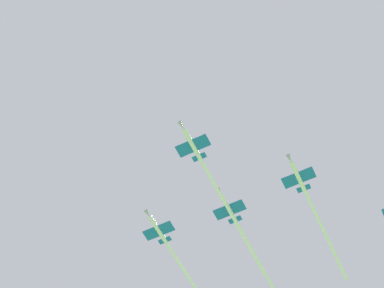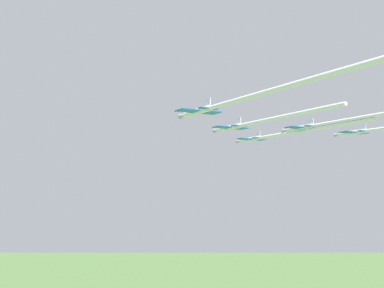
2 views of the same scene
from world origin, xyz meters
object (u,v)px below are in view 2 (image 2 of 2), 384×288
at_px(jet_lead, 281,134).
at_px(jet_port_outer, 332,123).
at_px(jet_port_inner, 255,122).
at_px(jet_starboard_inner, 382,128).
at_px(jet_starboard_outer, 238,100).

relative_size(jet_lead, jet_port_outer, 1.15).
xyz_separation_m(jet_port_inner, jet_starboard_inner, (36.54, 3.43, 1.04)).
height_order(jet_port_inner, jet_starboard_inner, jet_starboard_inner).
distance_m(jet_starboard_inner, jet_starboard_outer, 59.14).
relative_size(jet_lead, jet_starboard_outer, 1.02).
height_order(jet_lead, jet_starboard_inner, jet_starboard_inner).
distance_m(jet_port_inner, jet_starboard_inner, 36.72).
xyz_separation_m(jet_lead, jet_port_outer, (1.56, -17.44, 0.74)).
distance_m(jet_port_inner, jet_starboard_outer, 28.18).
distance_m(jet_lead, jet_port_outer, 17.52).
bearing_deg(jet_lead, jet_starboard_inner, -38.92).
distance_m(jet_starboard_inner, jet_port_outer, 18.55).
bearing_deg(jet_port_outer, jet_port_inner, 172.16).
distance_m(jet_port_inner, jet_port_outer, 18.55).
distance_m(jet_lead, jet_starboard_outer, 51.67).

